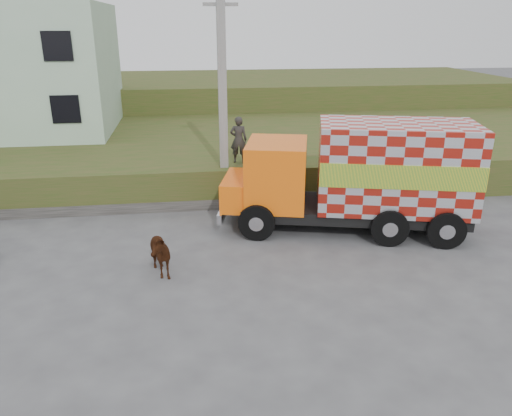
{
  "coord_description": "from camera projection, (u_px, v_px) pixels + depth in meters",
  "views": [
    {
      "loc": [
        -2.28,
        -13.62,
        6.65
      ],
      "look_at": [
        -0.34,
        0.54,
        1.3
      ],
      "focal_mm": 35.0,
      "sensor_mm": 36.0,
      "label": 1
    }
  ],
  "objects": [
    {
      "name": "building",
      "position": [
        5.0,
        69.0,
        24.34
      ],
      "size": [
        10.0,
        8.0,
        6.0
      ],
      "primitive_type": "cube",
      "color": "#AECBAF",
      "rests_on": "embankment"
    },
    {
      "name": "ground",
      "position": [
        269.0,
        253.0,
        15.26
      ],
      "size": [
        120.0,
        120.0,
        0.0
      ],
      "primitive_type": "plane",
      "color": "#474749",
      "rests_on": "ground"
    },
    {
      "name": "utility_pole",
      "position": [
        223.0,
        98.0,
        17.97
      ],
      "size": [
        1.2,
        0.3,
        8.0
      ],
      "color": "gray",
      "rests_on": "ground"
    },
    {
      "name": "embankment_far",
      "position": [
        220.0,
        100.0,
        35.14
      ],
      "size": [
        40.0,
        12.0,
        3.0
      ],
      "primitive_type": "cube",
      "color": "#304918",
      "rests_on": "ground"
    },
    {
      "name": "pedestrian",
      "position": [
        239.0,
        140.0,
        19.13
      ],
      "size": [
        0.72,
        0.54,
        1.8
      ],
      "primitive_type": "imported",
      "rotation": [
        0.0,
        0.0,
        2.97
      ],
      "color": "#2B2926",
      "rests_on": "embankment"
    },
    {
      "name": "cow",
      "position": [
        156.0,
        253.0,
        13.82
      ],
      "size": [
        1.18,
        1.66,
        1.28
      ],
      "primitive_type": "imported",
      "rotation": [
        0.0,
        0.0,
        0.36
      ],
      "color": "#38190E",
      "rests_on": "ground"
    },
    {
      "name": "retaining_strip",
      "position": [
        199.0,
        204.0,
        18.83
      ],
      "size": [
        16.0,
        0.5,
        0.4
      ],
      "primitive_type": "cube",
      "color": "#595651",
      "rests_on": "ground"
    },
    {
      "name": "embankment",
      "position": [
        237.0,
        151.0,
        24.27
      ],
      "size": [
        40.0,
        12.0,
        1.5
      ],
      "primitive_type": "cube",
      "color": "#304918",
      "rests_on": "ground"
    },
    {
      "name": "cargo_truck",
      "position": [
        360.0,
        176.0,
        16.43
      ],
      "size": [
        8.57,
        4.48,
        3.65
      ],
      "rotation": [
        0.0,
        0.0,
        -0.24
      ],
      "color": "black",
      "rests_on": "ground"
    }
  ]
}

